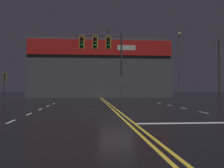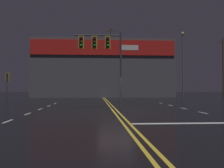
% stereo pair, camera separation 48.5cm
% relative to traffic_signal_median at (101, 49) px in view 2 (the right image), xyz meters
% --- Properties ---
extents(ground_plane, '(200.00, 200.00, 0.00)m').
position_rel_traffic_signal_median_xyz_m(ground_plane, '(0.98, -1.14, -4.66)').
color(ground_plane, black).
extents(road_markings, '(16.99, 60.00, 0.01)m').
position_rel_traffic_signal_median_xyz_m(road_markings, '(2.19, -2.54, -4.66)').
color(road_markings, gold).
rests_on(road_markings, ground).
extents(traffic_signal_median, '(3.62, 0.36, 5.95)m').
position_rel_traffic_signal_median_xyz_m(traffic_signal_median, '(0.00, 0.00, 0.00)').
color(traffic_signal_median, '#38383D').
rests_on(traffic_signal_median, ground).
extents(traffic_signal_corner_northwest, '(0.42, 0.36, 3.52)m').
position_rel_traffic_signal_median_xyz_m(traffic_signal_corner_northwest, '(-11.06, 11.64, -2.07)').
color(traffic_signal_corner_northwest, '#38383D').
rests_on(traffic_signal_corner_northwest, ground).
extents(streetlight_median_approach, '(0.56, 0.56, 12.12)m').
position_rel_traffic_signal_median_xyz_m(streetlight_median_approach, '(15.71, 26.03, 2.82)').
color(streetlight_median_approach, '#59595E').
rests_on(streetlight_median_approach, ground).
extents(building_backdrop, '(25.76, 10.23, 10.67)m').
position_rel_traffic_signal_median_xyz_m(building_backdrop, '(0.98, 29.44, 0.69)').
color(building_backdrop, '#4C4C51').
rests_on(building_backdrop, ground).
extents(utility_pole_row, '(44.80, 0.26, 12.41)m').
position_rel_traffic_signal_median_xyz_m(utility_pole_row, '(2.12, 25.00, 1.17)').
color(utility_pole_row, '#4C3828').
rests_on(utility_pole_row, ground).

